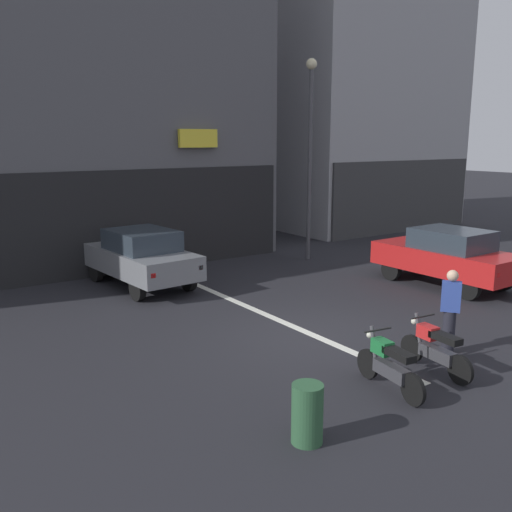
{
  "coord_description": "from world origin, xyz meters",
  "views": [
    {
      "loc": [
        -7.45,
        -8.61,
        4.1
      ],
      "look_at": [
        -0.1,
        2.0,
        1.4
      ],
      "focal_mm": 39.12,
      "sensor_mm": 36.0,
      "label": 1
    }
  ],
  "objects_px": {
    "motorcycle_green_row_leftmost": "(389,364)",
    "motorcycle_red_row_left_mid": "(435,348)",
    "car_red_parked_kerbside": "(447,255)",
    "street_lamp": "(310,140)",
    "car_grey_crossing_near": "(140,256)",
    "trash_bin": "(307,414)",
    "person_by_motorcycles": "(450,311)"
  },
  "relations": [
    {
      "from": "car_grey_crossing_near",
      "to": "motorcycle_green_row_leftmost",
      "type": "relative_size",
      "value": 2.54
    },
    {
      "from": "car_grey_crossing_near",
      "to": "street_lamp",
      "type": "bearing_deg",
      "value": 1.74
    },
    {
      "from": "motorcycle_green_row_leftmost",
      "to": "motorcycle_red_row_left_mid",
      "type": "relative_size",
      "value": 1.0
    },
    {
      "from": "motorcycle_red_row_left_mid",
      "to": "car_red_parked_kerbside",
      "type": "bearing_deg",
      "value": 35.12
    },
    {
      "from": "street_lamp",
      "to": "car_grey_crossing_near",
      "type": "bearing_deg",
      "value": -178.26
    },
    {
      "from": "car_red_parked_kerbside",
      "to": "car_grey_crossing_near",
      "type": "bearing_deg",
      "value": 145.97
    },
    {
      "from": "street_lamp",
      "to": "motorcycle_red_row_left_mid",
      "type": "relative_size",
      "value": 4.02
    },
    {
      "from": "car_grey_crossing_near",
      "to": "car_red_parked_kerbside",
      "type": "xyz_separation_m",
      "value": [
        7.21,
        -4.87,
        0.0
      ]
    },
    {
      "from": "street_lamp",
      "to": "person_by_motorcycles",
      "type": "height_order",
      "value": "street_lamp"
    },
    {
      "from": "car_grey_crossing_near",
      "to": "motorcycle_green_row_leftmost",
      "type": "distance_m",
      "value": 8.69
    },
    {
      "from": "motorcycle_red_row_left_mid",
      "to": "person_by_motorcycles",
      "type": "xyz_separation_m",
      "value": [
        0.98,
        0.44,
        0.4
      ]
    },
    {
      "from": "motorcycle_red_row_left_mid",
      "to": "person_by_motorcycles",
      "type": "bearing_deg",
      "value": 24.16
    },
    {
      "from": "car_red_parked_kerbside",
      "to": "motorcycle_red_row_left_mid",
      "type": "xyz_separation_m",
      "value": [
        -5.32,
        -3.74,
        -0.43
      ]
    },
    {
      "from": "car_grey_crossing_near",
      "to": "motorcycle_red_row_left_mid",
      "type": "distance_m",
      "value": 8.83
    },
    {
      "from": "car_red_parked_kerbside",
      "to": "motorcycle_red_row_left_mid",
      "type": "distance_m",
      "value": 6.51
    },
    {
      "from": "car_grey_crossing_near",
      "to": "motorcycle_green_row_leftmost",
      "type": "bearing_deg",
      "value": -85.66
    },
    {
      "from": "motorcycle_red_row_left_mid",
      "to": "trash_bin",
      "type": "height_order",
      "value": "motorcycle_red_row_left_mid"
    },
    {
      "from": "trash_bin",
      "to": "car_grey_crossing_near",
      "type": "bearing_deg",
      "value": 80.65
    },
    {
      "from": "car_red_parked_kerbside",
      "to": "motorcycle_green_row_leftmost",
      "type": "height_order",
      "value": "car_red_parked_kerbside"
    },
    {
      "from": "street_lamp",
      "to": "motorcycle_red_row_left_mid",
      "type": "bearing_deg",
      "value": -116.69
    },
    {
      "from": "trash_bin",
      "to": "motorcycle_red_row_left_mid",
      "type": "bearing_deg",
      "value": 8.88
    },
    {
      "from": "car_red_parked_kerbside",
      "to": "motorcycle_green_row_leftmost",
      "type": "bearing_deg",
      "value": -149.99
    },
    {
      "from": "motorcycle_green_row_leftmost",
      "to": "motorcycle_red_row_left_mid",
      "type": "distance_m",
      "value": 1.24
    },
    {
      "from": "motorcycle_red_row_left_mid",
      "to": "car_grey_crossing_near",
      "type": "bearing_deg",
      "value": 102.41
    },
    {
      "from": "car_red_parked_kerbside",
      "to": "street_lamp",
      "type": "distance_m",
      "value": 6.06
    },
    {
      "from": "motorcycle_green_row_leftmost",
      "to": "motorcycle_red_row_left_mid",
      "type": "height_order",
      "value": "same"
    },
    {
      "from": "motorcycle_green_row_leftmost",
      "to": "person_by_motorcycles",
      "type": "xyz_separation_m",
      "value": [
        2.22,
        0.49,
        0.4
      ]
    },
    {
      "from": "street_lamp",
      "to": "motorcycle_red_row_left_mid",
      "type": "distance_m",
      "value": 10.5
    },
    {
      "from": "motorcycle_red_row_left_mid",
      "to": "trash_bin",
      "type": "bearing_deg",
      "value": -171.12
    },
    {
      "from": "motorcycle_green_row_leftmost",
      "to": "trash_bin",
      "type": "bearing_deg",
      "value": -167.38
    },
    {
      "from": "car_grey_crossing_near",
      "to": "street_lamp",
      "type": "height_order",
      "value": "street_lamp"
    },
    {
      "from": "car_grey_crossing_near",
      "to": "trash_bin",
      "type": "bearing_deg",
      "value": -99.35
    }
  ]
}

